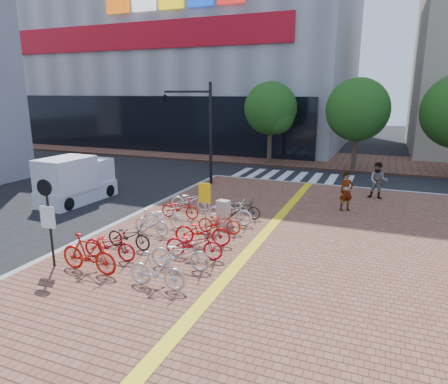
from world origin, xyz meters
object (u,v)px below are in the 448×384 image
at_px(bike_1, 110,245).
at_px(bike_13, 242,208).
at_px(bike_10, 203,231).
at_px(bike_2, 129,236).
at_px(bike_8, 180,254).
at_px(bike_9, 194,243).
at_px(bike_4, 164,216).
at_px(bike_6, 191,200).
at_px(bike_0, 89,254).
at_px(utility_box, 223,213).
at_px(bike_11, 219,222).
at_px(bike_5, 180,208).
at_px(pedestrian_b, 378,181).
at_px(box_truck, 76,180).
at_px(traffic_light_pole, 189,114).
at_px(bike_3, 151,222).
at_px(bike_12, 230,211).
at_px(bike_7, 157,270).
at_px(notice_sign, 48,212).
at_px(pedestrian_a, 346,191).
at_px(yellow_sign, 205,197).

relative_size(bike_1, bike_13, 1.10).
bearing_deg(bike_10, bike_2, 107.42).
xyz_separation_m(bike_8, bike_9, (0.03, 0.87, 0.01)).
relative_size(bike_4, bike_6, 0.90).
height_order(bike_0, utility_box, bike_0).
relative_size(bike_1, bike_11, 1.11).
bearing_deg(bike_5, bike_8, -156.22).
distance_m(bike_1, bike_5, 4.63).
relative_size(bike_5, pedestrian_b, 0.91).
height_order(bike_11, box_truck, box_truck).
distance_m(bike_2, utility_box, 3.95).
bearing_deg(traffic_light_pole, bike_5, -66.98).
relative_size(bike_13, traffic_light_pole, 0.29).
xyz_separation_m(bike_3, bike_10, (2.22, -0.22, 0.05)).
bearing_deg(bike_13, bike_4, 136.11).
height_order(bike_0, bike_2, bike_0).
distance_m(bike_1, pedestrian_b, 13.56).
distance_m(bike_10, utility_box, 2.11).
distance_m(bike_3, bike_11, 2.55).
relative_size(bike_0, bike_13, 1.17).
bearing_deg(bike_6, bike_13, -104.18).
bearing_deg(bike_13, bike_0, 163.59).
height_order(bike_9, bike_12, bike_12).
bearing_deg(bike_13, bike_12, 170.62).
bearing_deg(bike_7, notice_sign, 88.11).
distance_m(bike_3, bike_10, 2.23).
distance_m(bike_8, box_truck, 10.15).
bearing_deg(bike_3, pedestrian_a, -40.01).
bearing_deg(box_truck, pedestrian_a, 13.08).
xyz_separation_m(bike_2, bike_6, (-0.08, 4.84, 0.04)).
distance_m(bike_6, notice_sign, 7.17).
bearing_deg(bike_11, bike_13, -12.14).
bearing_deg(bike_8, notice_sign, 101.56).
height_order(bike_3, pedestrian_b, pedestrian_b).
bearing_deg(bike_6, bike_3, 171.24).
distance_m(bike_11, bike_12, 1.20).
bearing_deg(box_truck, bike_11, -12.77).
bearing_deg(bike_8, bike_10, -2.54).
bearing_deg(bike_3, bike_9, -112.22).
height_order(bike_12, pedestrian_b, pedestrian_b).
bearing_deg(bike_12, bike_0, 161.58).
bearing_deg(bike_4, bike_10, -122.26).
distance_m(bike_1, bike_9, 2.68).
bearing_deg(utility_box, pedestrian_a, 43.74).
bearing_deg(utility_box, bike_3, -138.56).
height_order(bike_2, pedestrian_a, pedestrian_a).
relative_size(bike_3, bike_12, 0.81).
relative_size(bike_4, yellow_sign, 0.91).
height_order(bike_11, bike_13, bike_13).
bearing_deg(bike_9, bike_8, 169.90).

